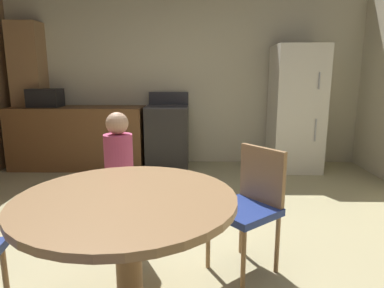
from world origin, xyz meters
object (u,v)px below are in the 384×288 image
(oven_range, at_px, (168,136))
(person_child, at_px, (120,177))
(dining_table, at_px, (127,226))
(refrigerator, at_px, (296,109))
(microwave, at_px, (45,98))
(chair_northeast, at_px, (250,201))

(oven_range, height_order, person_child, oven_range)
(oven_range, xyz_separation_m, dining_table, (0.07, -3.23, 0.13))
(refrigerator, distance_m, dining_table, 3.65)
(microwave, xyz_separation_m, dining_table, (1.82, -3.23, -0.43))
(refrigerator, distance_m, person_child, 3.06)
(microwave, height_order, person_child, microwave)
(oven_range, height_order, refrigerator, refrigerator)
(oven_range, xyz_separation_m, person_child, (-0.17, -2.34, 0.11))
(microwave, bearing_deg, oven_range, 0.12)
(oven_range, xyz_separation_m, microwave, (-1.76, -0.00, 0.56))
(microwave, bearing_deg, refrigerator, -0.80)
(oven_range, height_order, microwave, microwave)
(chair_northeast, height_order, person_child, person_child)
(refrigerator, bearing_deg, dining_table, -119.14)
(oven_range, bearing_deg, chair_northeast, -73.08)
(oven_range, relative_size, refrigerator, 0.62)
(person_child, bearing_deg, microwave, -161.17)
(oven_range, bearing_deg, refrigerator, -1.68)
(dining_table, bearing_deg, refrigerator, 60.86)
(chair_northeast, bearing_deg, refrigerator, -150.93)
(oven_range, relative_size, dining_table, 0.97)
(dining_table, bearing_deg, oven_range, 91.18)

